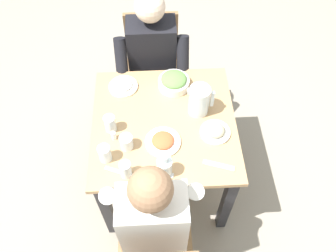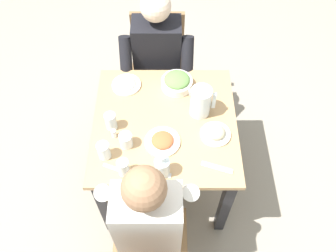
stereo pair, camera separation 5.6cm
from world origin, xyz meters
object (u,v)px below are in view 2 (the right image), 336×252
at_px(dining_table, 164,134).
at_px(salad_bowl, 176,82).
at_px(plate_yoghurt, 126,84).
at_px(water_glass_center, 110,121).
at_px(chair_far, 158,64).
at_px(water_glass_far_right, 125,140).
at_px(plate_beans, 215,133).
at_px(water_pitcher, 200,102).
at_px(salt_shaker, 113,134).
at_px(water_glass_far_left, 103,151).
at_px(water_glass_near_right, 123,168).
at_px(diner_far, 157,69).
at_px(plate_rice_curry, 162,141).
at_px(oil_carafe, 162,167).
at_px(diner_near, 149,208).

xyz_separation_m(dining_table, salad_bowl, (0.07, 0.28, 0.17)).
height_order(plate_yoghurt, water_glass_center, water_glass_center).
bearing_deg(chair_far, water_glass_far_right, -100.30).
bearing_deg(plate_beans, water_pitcher, 115.92).
bearing_deg(water_glass_far_right, salt_shaker, 142.83).
height_order(water_pitcher, water_glass_far_left, water_pitcher).
bearing_deg(water_glass_near_right, chair_far, 81.45).
bearing_deg(diner_far, plate_yoghurt, -130.77).
distance_m(diner_far, plate_beans, 0.69).
height_order(dining_table, water_glass_far_left, water_glass_far_left).
relative_size(dining_table, chair_far, 0.96).
xyz_separation_m(water_pitcher, water_glass_center, (-0.51, -0.11, -0.04)).
relative_size(water_pitcher, plate_yoghurt, 1.05).
bearing_deg(water_glass_far_left, water_glass_center, 84.41).
relative_size(plate_rice_curry, oil_carafe, 1.21).
xyz_separation_m(diner_near, water_glass_far_left, (-0.25, 0.27, 0.13)).
bearing_deg(plate_yoghurt, plate_beans, -35.25).
xyz_separation_m(water_pitcher, water_glass_near_right, (-0.42, -0.40, -0.04)).
height_order(water_pitcher, salt_shaker, water_pitcher).
relative_size(oil_carafe, salt_shaker, 3.05).
relative_size(chair_far, salt_shaker, 16.16).
bearing_deg(salad_bowl, salt_shaker, -133.63).
bearing_deg(water_glass_far_right, plate_rice_curry, 4.02).
height_order(chair_far, oil_carafe, oil_carafe).
relative_size(water_pitcher, water_glass_far_right, 2.21).
height_order(water_glass_center, water_glass_near_right, same).
distance_m(diner_far, water_glass_far_left, 0.79).
distance_m(diner_near, oil_carafe, 0.22).
relative_size(chair_far, oil_carafe, 5.30).
height_order(diner_far, water_glass_far_right, diner_far).
distance_m(plate_yoghurt, oil_carafe, 0.66).
relative_size(diner_far, salt_shaker, 21.62).
height_order(diner_far, oil_carafe, diner_far).
distance_m(salad_bowl, water_glass_far_right, 0.52).
bearing_deg(water_glass_center, water_glass_far_right, -52.76).
distance_m(plate_rice_curry, water_glass_far_left, 0.33).
bearing_deg(water_glass_far_left, salad_bowl, 51.79).
distance_m(water_glass_center, salt_shaker, 0.07).
relative_size(diner_far, oil_carafe, 7.10).
bearing_deg(dining_table, water_glass_far_left, -144.73).
bearing_deg(diner_near, plate_rice_curry, 79.73).
relative_size(dining_table, water_pitcher, 4.42).
relative_size(water_glass_far_left, water_glass_near_right, 0.97).
bearing_deg(plate_yoghurt, diner_far, 49.23).
height_order(plate_rice_curry, water_glass_far_left, water_glass_far_left).
relative_size(chair_far, water_glass_far_left, 8.40).
xyz_separation_m(diner_far, water_glass_near_right, (-0.16, -0.83, 0.13)).
height_order(plate_beans, water_glass_far_left, water_glass_far_left).
bearing_deg(plate_beans, diner_near, -131.74).
bearing_deg(diner_far, water_glass_center, -114.98).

